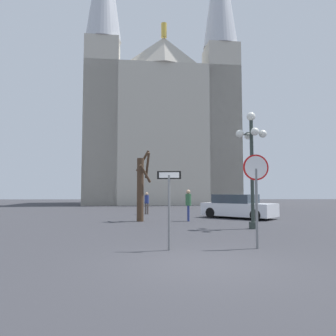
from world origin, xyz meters
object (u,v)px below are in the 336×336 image
(stop_sign, at_px, (256,182))
(parked_car_near_white, at_px, (238,207))
(cathedral, at_px, (161,120))
(bare_tree, at_px, (141,187))
(street_lamp, at_px, (252,152))
(pedestrian_walking, at_px, (147,201))
(pedestrian_standing, at_px, (188,202))
(one_way_arrow_sign, at_px, (169,199))

(stop_sign, relative_size, parked_car_near_white, 0.61)
(cathedral, bearing_deg, bare_tree, -93.10)
(street_lamp, xyz_separation_m, bare_tree, (-5.18, 3.69, -1.52))
(parked_car_near_white, bearing_deg, pedestrian_walking, 148.21)
(stop_sign, relative_size, pedestrian_standing, 1.57)
(stop_sign, xyz_separation_m, one_way_arrow_sign, (-2.58, -0.19, -0.50))
(stop_sign, height_order, parked_car_near_white, stop_sign)
(pedestrian_walking, bearing_deg, stop_sign, -75.27)
(stop_sign, xyz_separation_m, bare_tree, (-3.84, 8.56, -0.01))
(one_way_arrow_sign, bearing_deg, bare_tree, 98.16)
(pedestrian_walking, height_order, pedestrian_standing, pedestrian_standing)
(stop_sign, distance_m, pedestrian_walking, 14.55)
(bare_tree, height_order, parked_car_near_white, bare_tree)
(one_way_arrow_sign, relative_size, street_lamp, 0.43)
(cathedral, xyz_separation_m, pedestrian_standing, (1.31, -24.78, -10.18))
(street_lamp, distance_m, parked_car_near_white, 6.26)
(stop_sign, distance_m, parked_car_near_white, 10.74)
(street_lamp, height_order, bare_tree, street_lamp)
(pedestrian_walking, bearing_deg, pedestrian_standing, -65.36)
(one_way_arrow_sign, relative_size, parked_car_near_white, 0.49)
(one_way_arrow_sign, distance_m, parked_car_near_white, 11.65)
(stop_sign, relative_size, pedestrian_walking, 1.73)
(stop_sign, height_order, bare_tree, bare_tree)
(one_way_arrow_sign, xyz_separation_m, street_lamp, (3.93, 5.07, 2.01))
(pedestrian_walking, bearing_deg, street_lamp, -61.19)
(cathedral, bearing_deg, one_way_arrow_sign, -90.15)
(stop_sign, xyz_separation_m, pedestrian_walking, (-3.69, 14.04, -0.97))
(cathedral, xyz_separation_m, parked_car_near_white, (4.58, -22.89, -10.55))
(stop_sign, relative_size, bare_tree, 0.69)
(one_way_arrow_sign, xyz_separation_m, parked_car_near_white, (4.67, 10.65, -0.73))
(parked_car_near_white, relative_size, pedestrian_standing, 2.58)
(street_lamp, xyz_separation_m, parked_car_near_white, (0.74, 5.58, -2.74))
(street_lamp, relative_size, pedestrian_walking, 3.31)
(cathedral, xyz_separation_m, one_way_arrow_sign, (-0.09, -33.54, -9.82))
(cathedral, bearing_deg, street_lamp, -82.31)
(one_way_arrow_sign, height_order, pedestrian_standing, one_way_arrow_sign)
(one_way_arrow_sign, relative_size, pedestrian_standing, 1.28)
(stop_sign, bearing_deg, parked_car_near_white, 78.73)
(parked_car_near_white, distance_m, pedestrian_standing, 3.79)
(one_way_arrow_sign, bearing_deg, pedestrian_walking, 94.46)
(cathedral, distance_m, one_way_arrow_sign, 34.95)
(stop_sign, height_order, pedestrian_walking, stop_sign)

